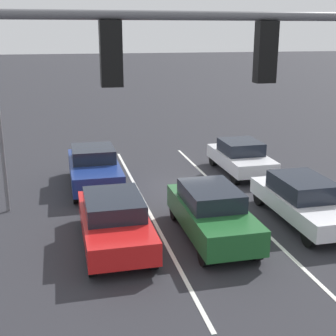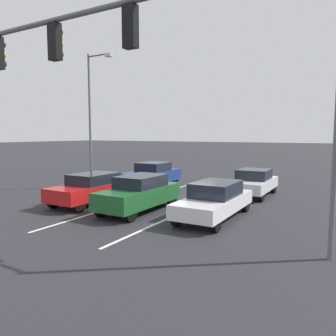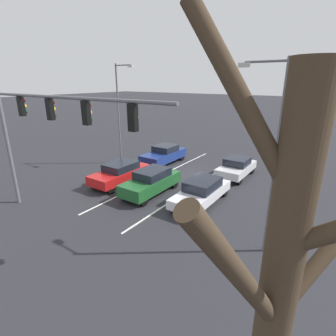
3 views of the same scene
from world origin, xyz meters
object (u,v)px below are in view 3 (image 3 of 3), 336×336
street_lamp_right_shoulder (120,109)px  car_silver_leftlane_second (236,167)px  car_red_rightlane_front (120,172)px  car_darkgreen_midlane_front (151,181)px  car_white_leftlane_front (201,191)px  street_lamp_left_shoulder (272,149)px  traffic_signal_gantry (44,122)px  car_navy_rightlane_second (164,154)px

street_lamp_right_shoulder → car_silver_leftlane_second: bearing=-165.5°
car_red_rightlane_front → car_darkgreen_midlane_front: size_ratio=1.02×
car_white_leftlane_front → street_lamp_left_shoulder: bearing=148.2°
car_darkgreen_midlane_front → traffic_signal_gantry: bearing=72.1°
car_red_rightlane_front → street_lamp_left_shoulder: size_ratio=0.58×
car_silver_leftlane_second → street_lamp_right_shoulder: size_ratio=0.49×
car_white_leftlane_front → street_lamp_right_shoulder: street_lamp_right_shoulder is taller
car_white_leftlane_front → traffic_signal_gantry: bearing=49.8°
car_darkgreen_midlane_front → car_navy_rightlane_second: (3.11, -5.83, -0.01)m
car_white_leftlane_front → traffic_signal_gantry: (5.21, 6.18, 4.44)m
car_red_rightlane_front → car_silver_leftlane_second: size_ratio=1.12×
car_silver_leftlane_second → street_lamp_left_shoulder: 10.04m
car_silver_leftlane_second → street_lamp_left_shoulder: bearing=116.8°
car_red_rightlane_front → car_white_leftlane_front: 6.37m
car_white_leftlane_front → car_silver_leftlane_second: bearing=-90.5°
car_navy_rightlane_second → traffic_signal_gantry: size_ratio=0.41×
car_red_rightlane_front → street_lamp_right_shoulder: (3.17, -3.53, 4.00)m
car_red_rightlane_front → street_lamp_right_shoulder: bearing=-48.1°
car_navy_rightlane_second → street_lamp_right_shoulder: size_ratio=0.56×
street_lamp_right_shoulder → car_navy_rightlane_second: bearing=-145.3°
car_silver_leftlane_second → street_lamp_left_shoulder: size_ratio=0.52×
car_darkgreen_midlane_front → street_lamp_right_shoulder: (6.14, -3.73, 3.96)m
traffic_signal_gantry → street_lamp_right_shoulder: 10.33m
car_darkgreen_midlane_front → car_silver_leftlane_second: bearing=-119.0°
car_darkgreen_midlane_front → street_lamp_right_shoulder: bearing=-31.3°
car_red_rightlane_front → car_white_leftlane_front: car_red_rightlane_front is taller
car_red_rightlane_front → car_navy_rightlane_second: bearing=-88.6°
car_red_rightlane_front → car_navy_rightlane_second: size_ratio=0.99×
car_red_rightlane_front → car_darkgreen_midlane_front: car_darkgreen_midlane_front is taller
street_lamp_left_shoulder → street_lamp_right_shoulder: bearing=-22.9°
car_silver_leftlane_second → street_lamp_right_shoulder: (9.58, 2.47, 4.02)m
car_darkgreen_midlane_front → traffic_signal_gantry: (1.82, 5.65, 4.38)m
street_lamp_right_shoulder → street_lamp_left_shoulder: bearing=157.1°
car_silver_leftlane_second → traffic_signal_gantry: size_ratio=0.36×
car_red_rightlane_front → car_silver_leftlane_second: bearing=-136.8°
car_navy_rightlane_second → traffic_signal_gantry: (-1.28, 11.48, 4.39)m
car_darkgreen_midlane_front → car_silver_leftlane_second: (-3.44, -6.20, -0.06)m
street_lamp_right_shoulder → car_white_leftlane_front: bearing=161.5°
car_silver_leftlane_second → car_darkgreen_midlane_front: bearing=61.0°
car_red_rightlane_front → street_lamp_right_shoulder: 6.21m
car_red_rightlane_front → street_lamp_left_shoulder: street_lamp_left_shoulder is taller
traffic_signal_gantry → street_lamp_right_shoulder: street_lamp_right_shoulder is taller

